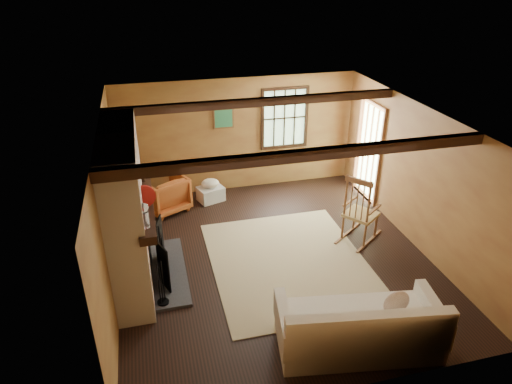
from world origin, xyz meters
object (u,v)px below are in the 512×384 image
object	(u,v)px
fireplace	(129,217)
rocking_chair	(360,213)
laundry_basket	(211,194)
armchair	(165,194)
sofa	(360,329)

from	to	relation	value
fireplace	rocking_chair	distance (m)	3.88
laundry_basket	armchair	distance (m)	0.98
fireplace	armchair	size ratio (longest dim) A/B	3.00
laundry_basket	armchair	bearing A→B (deg)	-169.11
fireplace	laundry_basket	distance (m)	2.91
rocking_chair	armchair	world-z (taller)	rocking_chair
sofa	laundry_basket	bearing A→B (deg)	113.97
armchair	fireplace	bearing A→B (deg)	47.68
sofa	armchair	bearing A→B (deg)	125.41
sofa	fireplace	bearing A→B (deg)	150.30
rocking_chair	laundry_basket	world-z (taller)	rocking_chair
rocking_chair	laundry_basket	bearing A→B (deg)	10.52
fireplace	laundry_basket	bearing A→B (deg)	56.18
armchair	rocking_chair	bearing A→B (deg)	122.72
fireplace	sofa	bearing A→B (deg)	-38.68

